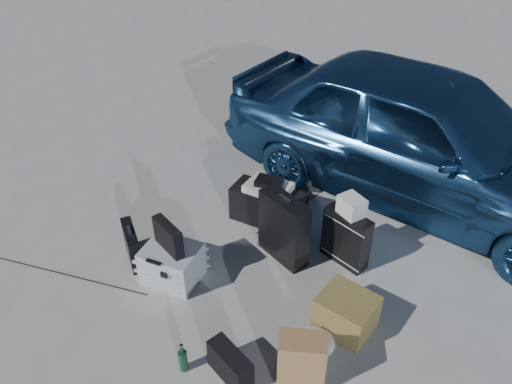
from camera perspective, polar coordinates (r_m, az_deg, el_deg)
ground at (r=4.40m, az=-3.95°, el=-13.54°), size 60.00×60.00×0.00m
car at (r=5.60m, az=18.28°, el=6.22°), size 4.37×1.86×1.47m
pelican_case at (r=4.61m, az=-9.55°, el=-8.08°), size 0.56×0.49×0.35m
laptop_bag at (r=4.41m, az=-10.00°, el=-5.05°), size 0.37×0.18×0.27m
briefcase at (r=4.87m, az=-14.00°, el=-5.91°), size 0.43×0.33×0.35m
suitcase_left at (r=4.67m, az=3.18°, el=-4.17°), size 0.55×0.32×0.68m
suitcase_right at (r=4.73m, az=10.25°, el=-5.19°), size 0.48×0.26×0.55m
white_carton at (r=4.52m, az=10.87°, el=-1.60°), size 0.27×0.25×0.18m
duffel_bag at (r=5.17m, az=1.40°, el=-1.64°), size 0.80×0.42×0.38m
flat_box_white at (r=5.05m, az=1.42°, el=0.53°), size 0.46×0.36×0.08m
flat_box_black at (r=5.02m, az=1.49°, el=1.17°), size 0.31×0.25×0.06m
kraft_bag at (r=3.82m, az=5.22°, el=-18.61°), size 0.40×0.35×0.46m
cardboard_box at (r=4.23m, az=10.27°, el=-13.42°), size 0.45×0.40×0.33m
plastic_bag at (r=4.11m, az=6.84°, el=-16.61°), size 0.34×0.29×0.17m
messenger_bag at (r=3.91m, az=-2.97°, el=-19.10°), size 0.41×0.24×0.27m
green_bottle at (r=3.98m, az=-8.36°, el=-18.23°), size 0.09×0.09×0.27m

